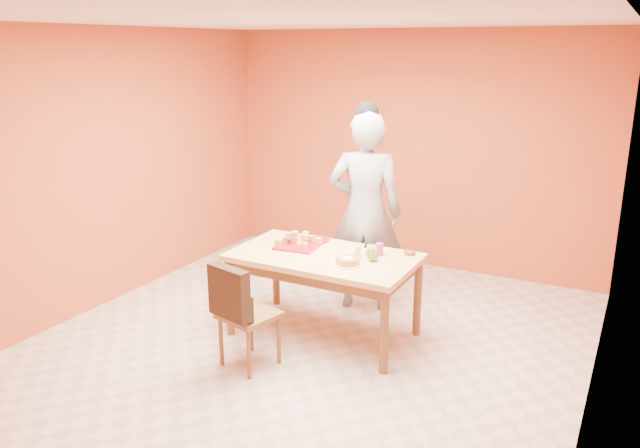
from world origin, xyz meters
The scene contains 17 objects.
floor centered at (0.00, 0.00, 0.00)m, with size 5.00×5.00×0.00m, color beige.
ceiling centered at (0.00, 0.00, 2.70)m, with size 5.00×5.00×0.00m, color silver.
wall_back centered at (0.00, 2.50, 1.35)m, with size 4.50×4.50×0.00m, color #B44F29.
wall_left centered at (-2.25, 0.00, 1.35)m, with size 5.00×5.00×0.00m, color #B44F29.
wall_right centered at (2.25, 0.00, 1.35)m, with size 5.00×5.00×0.00m, color #B44F29.
dining_table centered at (0.03, 0.28, 0.67)m, with size 1.60×0.90×0.76m.
dining_chair centered at (-0.24, -0.51, 0.46)m, with size 0.50×0.56×0.89m.
pastry_pile centered at (-0.27, 0.37, 0.83)m, with size 0.33×0.33×0.11m, color tan, non-canonical shape.
person centered at (0.09, 1.04, 0.97)m, with size 0.71×0.46×1.94m, color gray.
pastry_platter centered at (-0.27, 0.37, 0.77)m, with size 0.36×0.36×0.02m, color maroon.
red_dinner_plate centered at (-0.22, 0.60, 0.77)m, with size 0.26×0.26×0.02m, color maroon.
white_cake_plate centered at (0.33, 0.14, 0.77)m, with size 0.25×0.25×0.01m, color white.
sponge_cake centered at (0.33, 0.14, 0.79)m, with size 0.20×0.20×0.05m, color #C18B32.
cake_server centered at (0.34, 0.32, 0.82)m, with size 0.04×0.23×0.01m, color white.
egg_ornament centered at (0.48, 0.32, 0.83)m, with size 0.12×0.09×0.15m, color olive.
magenta_glass centered at (0.47, 0.49, 0.81)m, with size 0.07×0.07×0.10m, color #D01F7C.
checker_tin centered at (0.70, 0.63, 0.77)m, with size 0.10×0.10×0.03m, color #37220F.
Camera 1 is at (2.42, -4.28, 2.51)m, focal length 35.00 mm.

